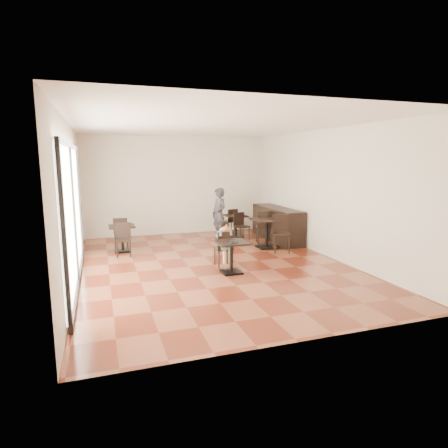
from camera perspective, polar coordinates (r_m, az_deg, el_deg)
name	(u,v)px	position (r m, az deg, el deg)	size (l,w,h in m)	color
floor	(213,265)	(8.86, -1.67, -6.20)	(6.00, 8.00, 0.01)	brown
ceiling	(212,125)	(8.55, -1.78, 14.89)	(6.00, 8.00, 0.01)	white
wall_back	(178,186)	(12.43, -7.08, 5.84)	(6.00, 0.01, 3.20)	beige
wall_front	(303,226)	(4.90, 11.89, -0.30)	(6.00, 0.01, 3.20)	beige
wall_left	(72,201)	(8.22, -22.22, 3.20)	(0.01, 8.00, 3.20)	beige
wall_right	(326,193)	(9.85, 15.29, 4.55)	(0.01, 8.00, 3.20)	beige
storefront_window	(72,215)	(7.74, -22.13, 1.35)	(0.04, 4.50, 2.60)	white
child_table	(231,257)	(8.14, 1.12, -5.09)	(0.66, 0.66, 0.70)	black
child_chair	(223,248)	(8.63, -0.11, -3.74)	(0.38, 0.38, 0.84)	black
child	(223,244)	(8.61, -0.11, -3.04)	(0.38, 0.53, 1.06)	gray
plate	(233,242)	(7.97, 1.37, -2.79)	(0.24, 0.24, 0.01)	black
pizza_slice	(226,229)	(8.35, 0.30, -0.73)	(0.25, 0.19, 0.06)	#E4D072
adult_patron	(219,214)	(11.36, -0.76, 1.50)	(0.58, 0.38, 1.60)	#39383E
cafe_table_mid	(267,233)	(10.49, 6.52, -1.44)	(0.77, 0.77, 0.82)	black
cafe_table_left	(122,238)	(10.40, -15.24, -2.14)	(0.67, 0.67, 0.71)	black
cafe_table_back	(236,226)	(11.93, 1.78, -0.31)	(0.66, 0.66, 0.70)	black
chair_mid_a	(264,227)	(11.03, 6.11, -0.44)	(0.44, 0.44, 0.98)	black
chair_mid_b	(281,234)	(10.06, 8.70, -1.49)	(0.44, 0.44, 0.98)	black
chair_left_a	(121,232)	(10.92, -15.43, -1.20)	(0.38, 0.38, 0.85)	black
chair_left_b	(123,240)	(9.84, -15.07, -2.37)	(0.38, 0.38, 0.85)	black
chair_back_a	(230,221)	(12.42, 0.91, 0.44)	(0.38, 0.38, 0.84)	black
chair_back_b	(242,227)	(11.41, 2.74, -0.42)	(0.38, 0.38, 0.84)	black
service_counter	(277,224)	(11.53, 8.09, 0.01)	(0.60, 2.40, 1.00)	black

